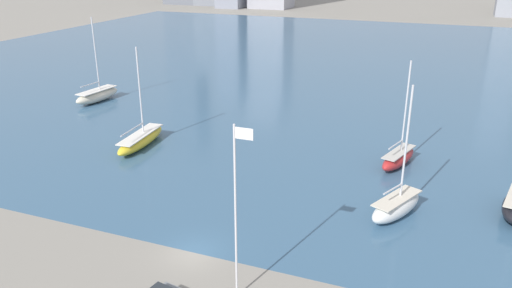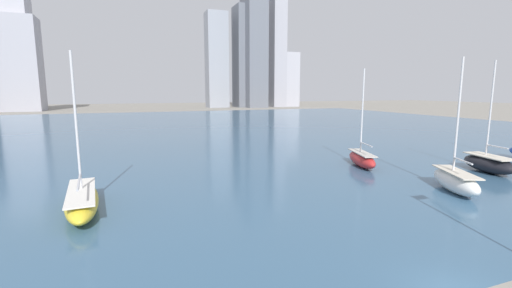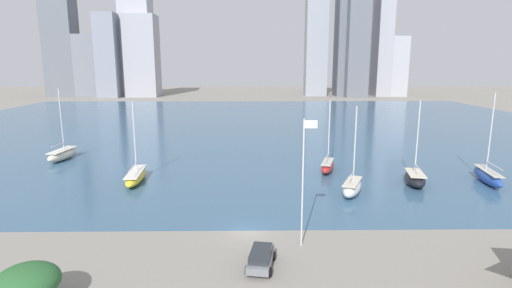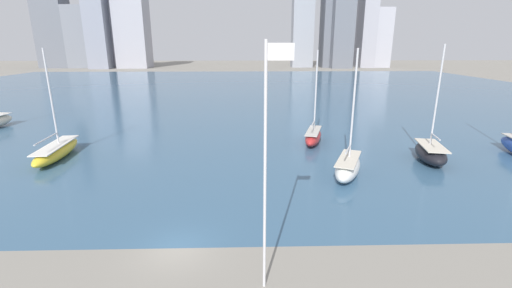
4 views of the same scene
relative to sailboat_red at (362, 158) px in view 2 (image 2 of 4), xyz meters
name	(u,v)px [view 2 (image 2 of 4)]	position (x,y,z in m)	size (l,w,h in m)	color
harbor_water	(185,129)	(-12.35, 47.70, -0.93)	(180.00, 140.00, 0.00)	#385B7A
distant_city_skyline	(125,54)	(-23.57, 146.12, 24.99)	(181.21, 22.02, 67.51)	slate
sailboat_red	(362,158)	(0.00, 0.00, 0.00)	(3.71, 7.00, 11.10)	#B72828
sailboat_black	(489,163)	(10.79, -7.22, 0.06)	(3.80, 6.70, 11.75)	black
sailboat_yellow	(82,200)	(-28.41, -4.98, -0.09)	(2.93, 9.60, 11.39)	yellow
sailboat_white	(455,180)	(1.07, -11.14, 0.07)	(4.59, 6.90, 11.41)	white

